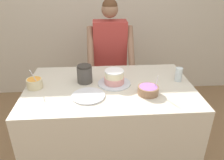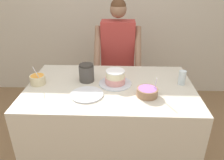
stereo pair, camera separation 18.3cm
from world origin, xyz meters
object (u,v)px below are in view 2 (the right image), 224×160
at_px(drinking_glass, 182,78).
at_px(stoneware_jar, 87,73).
at_px(person_baker, 118,53).
at_px(ceramic_plate, 87,94).
at_px(frosting_bowl_orange, 38,79).
at_px(frosting_bowl_purple, 147,92).
at_px(cake, 115,78).

xyz_separation_m(drinking_glass, stoneware_jar, (-0.87, 0.03, 0.02)).
height_order(person_baker, ceramic_plate, person_baker).
relative_size(frosting_bowl_orange, ceramic_plate, 0.70).
bearing_deg(stoneware_jar, person_baker, 69.47).
height_order(frosting_bowl_purple, frosting_bowl_orange, frosting_bowl_orange).
relative_size(frosting_bowl_purple, drinking_glass, 1.45).
distance_m(person_baker, frosting_bowl_orange, 1.09).
bearing_deg(stoneware_jar, cake, -11.44).
distance_m(drinking_glass, ceramic_plate, 0.87).
xyz_separation_m(cake, stoneware_jar, (-0.27, 0.05, 0.02)).
bearing_deg(stoneware_jar, drinking_glass, -2.20).
bearing_deg(ceramic_plate, frosting_bowl_purple, 0.91).
height_order(person_baker, stoneware_jar, person_baker).
bearing_deg(ceramic_plate, person_baker, 76.59).
relative_size(ceramic_plate, stoneware_jar, 1.66).
relative_size(person_baker, ceramic_plate, 5.78).
height_order(drinking_glass, stoneware_jar, stoneware_jar).
xyz_separation_m(frosting_bowl_purple, stoneware_jar, (-0.53, 0.26, 0.04)).
distance_m(cake, drinking_glass, 0.60).
height_order(person_baker, frosting_bowl_orange, person_baker).
height_order(ceramic_plate, stoneware_jar, stoneware_jar).
bearing_deg(frosting_bowl_purple, ceramic_plate, -179.09).
bearing_deg(drinking_glass, frosting_bowl_purple, -146.02).
xyz_separation_m(cake, drinking_glass, (0.60, 0.02, 0.01)).
relative_size(frosting_bowl_purple, ceramic_plate, 0.68).
bearing_deg(person_baker, cake, -90.78).
xyz_separation_m(person_baker, frosting_bowl_orange, (-0.71, -0.82, 0.03)).
bearing_deg(frosting_bowl_orange, cake, 2.16).
bearing_deg(stoneware_jar, frosting_bowl_purple, -25.86).
distance_m(person_baker, drinking_glass, 0.98).
distance_m(frosting_bowl_orange, ceramic_plate, 0.51).
height_order(person_baker, frosting_bowl_purple, person_baker).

